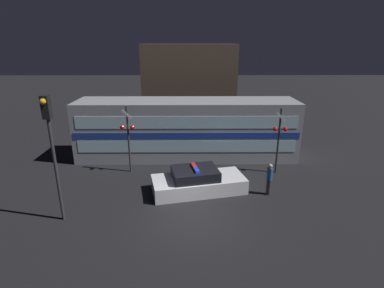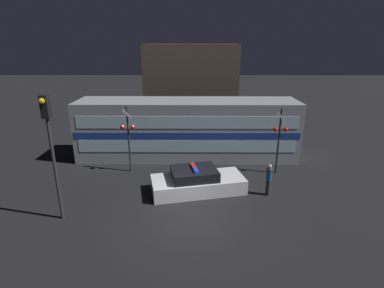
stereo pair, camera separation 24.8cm
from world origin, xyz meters
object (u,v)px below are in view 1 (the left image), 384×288
crossing_signal_near (279,136)px  traffic_light_corner (51,137)px  police_car (198,182)px  train (187,129)px  pedestrian (269,179)px

crossing_signal_near → traffic_light_corner: 11.61m
crossing_signal_near → traffic_light_corner: traffic_light_corner is taller
police_car → traffic_light_corner: traffic_light_corner is taller
train → crossing_signal_near: bearing=-28.0°
train → crossing_signal_near: (5.22, -2.77, 0.39)m
police_car → pedestrian: pedestrian is taller
pedestrian → traffic_light_corner: bearing=-166.9°
police_car → pedestrian: (3.52, -0.38, 0.33)m
crossing_signal_near → traffic_light_corner: size_ratio=0.71×
traffic_light_corner → crossing_signal_near: bearing=24.7°
traffic_light_corner → train: bearing=55.3°
police_car → crossing_signal_near: bearing=13.4°
train → police_car: 5.24m
crossing_signal_near → pedestrian: bearing=-112.8°
crossing_signal_near → train: bearing=152.0°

